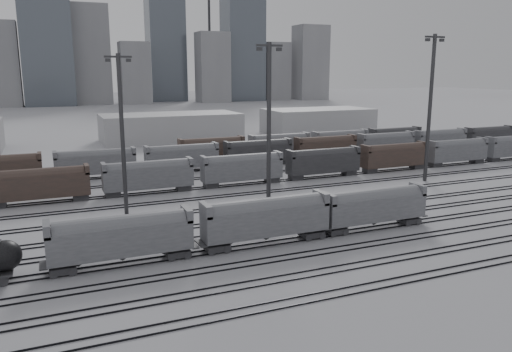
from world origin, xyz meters
name	(u,v)px	position (x,y,z in m)	size (l,w,h in m)	color
ground	(278,246)	(0.00, 0.00, 0.00)	(900.00, 900.00, 0.00)	silver
tracks	(228,208)	(0.00, 17.50, 0.08)	(220.00, 71.50, 0.16)	black
hopper_car_a	(121,235)	(-17.89, 1.00, 3.33)	(15.07, 2.99, 5.39)	#27272A
hopper_car_b	(266,217)	(-1.09, 1.00, 3.45)	(15.62, 3.10, 5.59)	#27272A
hopper_car_c	(374,205)	(14.43, 1.00, 3.23)	(14.62, 2.90, 5.23)	#27272A
light_mast_b	(122,133)	(-14.65, 19.47, 12.04)	(3.63, 0.58, 22.70)	#323335
light_mast_c	(269,126)	(4.46, 12.55, 12.86)	(3.88, 0.62, 24.24)	#323335
light_mast_d	(430,105)	(41.00, 21.47, 14.25)	(4.30, 0.69, 26.86)	#323335
bg_string_near	(242,170)	(8.00, 32.00, 2.80)	(151.00, 3.00, 5.60)	slate
bg_string_mid	(258,153)	(18.00, 48.00, 2.80)	(151.00, 3.00, 5.60)	#27272A
bg_string_far	(310,144)	(35.50, 56.00, 2.80)	(66.00, 3.00, 5.60)	#49362E
warehouse_mid	(171,127)	(10.00, 95.00, 4.00)	(40.00, 18.00, 8.00)	#ACACAF
warehouse_right	(318,121)	(60.00, 95.00, 4.00)	(35.00, 18.00, 8.00)	#ACACAF
skyline	(100,47)	(10.84, 280.00, 34.73)	(316.00, 22.40, 95.00)	gray
crane_left	(28,10)	(-28.74, 305.00, 57.39)	(42.00, 1.80, 100.00)	#323335
crane_right	(211,18)	(91.26, 305.00, 57.39)	(42.00, 1.80, 100.00)	#323335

